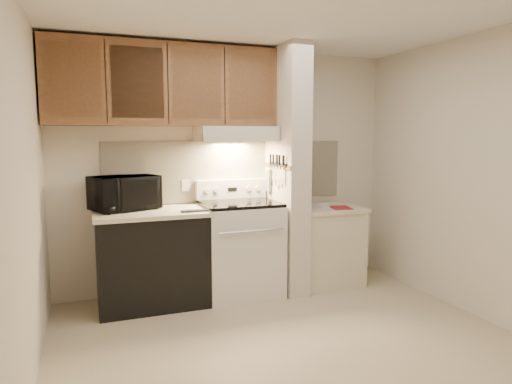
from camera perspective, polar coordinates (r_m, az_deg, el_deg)
floor at (r=3.80m, az=3.83°, el=-17.99°), size 3.60×3.60×0.00m
ceiling at (r=3.56m, az=4.19°, el=21.54°), size 3.60×3.60×0.00m
wall_back at (r=4.86m, az=-3.34°, el=2.82°), size 3.60×2.50×0.02m
wall_left at (r=3.18m, az=-27.05°, el=-0.21°), size 0.02×3.00×2.50m
wall_right at (r=4.51m, az=25.30°, el=1.82°), size 0.02×3.00×2.50m
backsplash at (r=4.85m, az=-3.30°, el=2.63°), size 2.60×0.02×0.63m
range_body at (r=4.67m, az=-2.01°, el=-7.20°), size 0.76×0.65×0.92m
oven_window at (r=4.37m, az=-0.68°, el=-7.66°), size 0.50×0.01×0.30m
oven_handle at (r=4.28m, az=-0.51°, el=-4.93°), size 0.65×0.02×0.02m
cooktop at (r=4.57m, az=-2.04°, el=-1.42°), size 0.74×0.64×0.03m
range_backguard at (r=4.83m, az=-3.11°, el=0.40°), size 0.76×0.08×0.20m
range_display at (r=4.79m, az=-2.96°, el=0.34°), size 0.10×0.01×0.04m
range_knob_left_outer at (r=4.71m, az=-6.20°, el=0.20°), size 0.05×0.02×0.05m
range_knob_left_inner at (r=4.73m, az=-5.03°, el=0.25°), size 0.05×0.02×0.05m
range_knob_right_inner at (r=4.84m, az=-0.92°, el=0.43°), size 0.05×0.02×0.05m
range_knob_right_outer at (r=4.87m, az=0.19°, el=0.47°), size 0.05×0.02×0.05m
dishwasher_front at (r=4.49m, az=-12.87°, el=-8.28°), size 1.00×0.63×0.87m
left_countertop at (r=4.39m, az=-13.04°, el=-2.54°), size 1.04×0.67×0.04m
spoon_rest at (r=4.26m, az=-7.73°, el=-2.34°), size 0.24×0.09×0.02m
teal_jar at (r=4.58m, az=-16.23°, el=-1.36°), size 0.10×0.10×0.10m
outlet at (r=4.73m, az=-8.80°, el=0.80°), size 0.08×0.01×0.12m
microwave at (r=4.48m, az=-16.12°, el=-0.11°), size 0.69×0.59×0.32m
partition_pillar at (r=4.72m, az=3.86°, el=2.68°), size 0.22×0.70×2.50m
pillar_trim at (r=4.67m, az=2.57°, el=3.26°), size 0.01×0.70×0.04m
knife_strip at (r=4.62m, az=2.74°, el=3.46°), size 0.02×0.42×0.04m
knife_blade_a at (r=4.48m, az=3.34°, el=2.07°), size 0.01×0.03×0.16m
knife_handle_a at (r=4.45m, az=3.47°, el=3.97°), size 0.02×0.02×0.10m
knife_blade_b at (r=4.56m, az=2.94°, el=2.03°), size 0.01×0.04×0.18m
knife_handle_b at (r=4.55m, az=2.95°, el=4.04°), size 0.02×0.02×0.10m
knife_blade_c at (r=4.63m, az=2.55°, el=1.99°), size 0.01×0.04×0.20m
knife_handle_c at (r=4.60m, az=2.64°, el=4.08°), size 0.02×0.02×0.10m
knife_blade_d at (r=4.70m, az=2.16°, el=2.31°), size 0.01×0.04×0.16m
knife_handle_d at (r=4.69m, az=2.17°, el=4.14°), size 0.02×0.02×0.10m
knife_blade_e at (r=4.78m, az=1.81°, el=2.26°), size 0.01×0.04×0.18m
knife_handle_e at (r=4.76m, az=1.83°, el=4.18°), size 0.02×0.02×0.10m
oven_mitt at (r=4.83m, az=1.59°, el=1.48°), size 0.03×0.09×0.23m
right_cab_base at (r=5.06m, az=8.57°, el=-6.80°), size 0.70×0.60×0.81m
right_countertop at (r=4.97m, az=8.66°, el=-2.04°), size 0.74×0.64×0.04m
red_folder at (r=4.89m, az=10.55°, el=-1.94°), size 0.25×0.30×0.01m
white_box at (r=4.91m, az=8.34°, el=-1.68°), size 0.16×0.14×0.04m
range_hood at (r=4.64m, az=-2.57°, el=7.25°), size 0.78×0.44×0.15m
hood_lip at (r=4.44m, az=-1.72°, el=6.68°), size 0.78×0.04×0.06m
upper_cabinets at (r=4.55m, az=-11.30°, el=12.94°), size 2.18×0.33×0.77m
cab_door_a at (r=4.33m, az=-21.97°, el=12.87°), size 0.46×0.01×0.63m
cab_gap_a at (r=4.33m, az=-18.27°, el=13.02°), size 0.01×0.01×0.73m
cab_door_b at (r=4.35m, az=-14.59°, el=13.12°), size 0.46×0.01×0.63m
cab_gap_b at (r=4.39m, az=-10.95°, el=13.16°), size 0.01×0.01×0.73m
cab_door_c at (r=4.44m, az=-7.40°, el=13.15°), size 0.46×0.01×0.63m
cab_gap_c at (r=4.51m, az=-3.93°, el=13.10°), size 0.01×0.01×0.73m
cab_door_d at (r=4.60m, az=-0.59°, el=13.00°), size 0.46×0.01×0.63m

